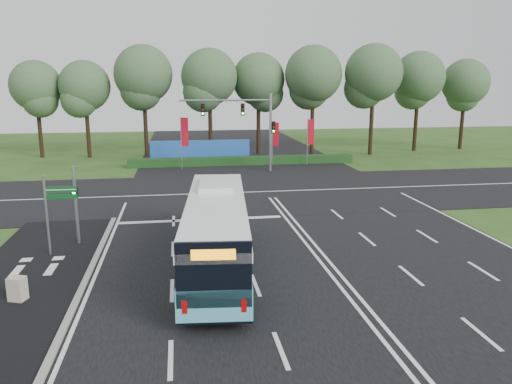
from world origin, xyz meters
TOP-DOWN VIEW (x-y plane):
  - ground at (0.00, 0.00)m, footprint 120.00×120.00m
  - road_main at (0.00, 0.00)m, footprint 20.00×120.00m
  - road_cross at (0.00, 12.00)m, footprint 120.00×14.00m
  - bike_path at (-12.50, -3.00)m, footprint 5.00×18.00m
  - kerb_strip at (-10.10, -3.00)m, footprint 0.25×18.00m
  - city_bus at (-4.67, -2.93)m, footprint 3.54×12.03m
  - pedestrian_signal at (-11.28, 1.50)m, footprint 0.34×0.44m
  - street_sign at (-11.96, 0.05)m, footprint 1.49×0.13m
  - utility_cabinet at (-12.25, -5.04)m, footprint 0.70×0.65m
  - banner_flag_left at (-5.68, 22.74)m, footprint 0.72×0.13m
  - banner_flag_mid at (3.04, 23.71)m, footprint 0.61×0.23m
  - banner_flag_right at (6.39, 23.28)m, footprint 0.67×0.10m
  - traffic_light_gantry at (0.21, 20.50)m, footprint 8.41×0.28m
  - hedge at (0.00, 24.50)m, footprint 22.00×1.20m
  - blue_hoarding at (-4.00, 27.00)m, footprint 10.00×0.30m
  - eucalyptus_row at (3.92, 31.15)m, footprint 53.66×9.14m

SIDE VIEW (x-z plane):
  - ground at x=0.00m, z-range 0.00..0.00m
  - road_main at x=0.00m, z-range 0.00..0.04m
  - road_cross at x=0.00m, z-range 0.00..0.05m
  - bike_path at x=-12.50m, z-range 0.00..0.06m
  - kerb_strip at x=-10.10m, z-range 0.00..0.12m
  - hedge at x=0.00m, z-range 0.00..0.80m
  - utility_cabinet at x=-12.25m, z-range 0.00..0.95m
  - blue_hoarding at x=-4.00m, z-range 0.00..2.20m
  - city_bus at x=-4.67m, z-range 0.01..3.41m
  - pedestrian_signal at x=-11.28m, z-range 0.18..4.14m
  - street_sign at x=-11.96m, z-range 0.51..4.33m
  - banner_flag_mid at x=3.04m, z-range 0.66..4.92m
  - banner_flag_right at x=6.39m, z-range 0.69..5.26m
  - banner_flag_left at x=-5.68m, z-range 0.73..5.63m
  - traffic_light_gantry at x=0.21m, z-range 1.16..8.16m
  - eucalyptus_row at x=3.92m, z-range 2.32..14.35m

